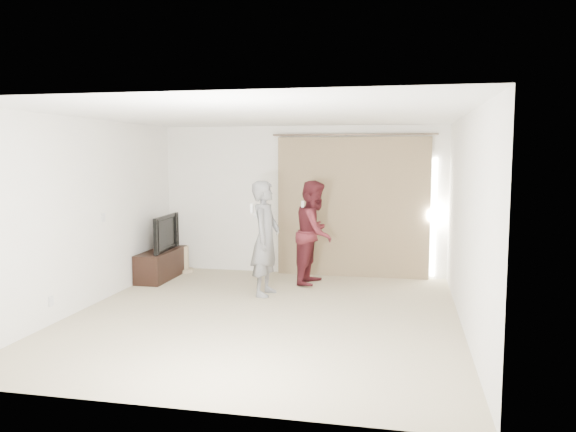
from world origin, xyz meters
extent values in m
plane|color=#C4B793|center=(0.00, 0.00, 0.00)|extent=(5.50, 5.50, 0.00)
cube|color=white|center=(0.00, 2.75, 1.30)|extent=(5.00, 0.04, 2.60)
cube|color=white|center=(-2.50, 0.00, 1.30)|extent=(0.04, 5.50, 2.60)
cube|color=silver|center=(-2.48, 0.40, 1.20)|extent=(0.02, 0.08, 0.12)
cube|color=silver|center=(-2.48, -0.90, 0.30)|extent=(0.02, 0.08, 0.12)
cube|color=white|center=(0.00, 0.00, 2.60)|extent=(5.00, 5.50, 0.01)
cube|color=#937B5A|center=(0.90, 2.68, 1.20)|extent=(2.60, 0.10, 2.40)
cylinder|color=brown|center=(0.90, 2.68, 2.44)|extent=(2.80, 0.03, 0.03)
cube|color=white|center=(2.26, 2.72, 1.05)|extent=(0.08, 0.04, 2.00)
cube|color=black|center=(-2.27, 1.84, 0.24)|extent=(0.43, 1.25, 0.48)
imported|color=black|center=(-2.27, 1.84, 0.78)|extent=(0.19, 1.05, 0.60)
cylinder|color=tan|center=(-2.10, 2.40, 0.03)|extent=(0.35, 0.35, 0.06)
cylinder|color=tan|center=(-2.10, 2.40, 0.26)|extent=(0.20, 0.20, 0.41)
imported|color=slate|center=(-0.25, 1.11, 0.86)|extent=(0.47, 0.66, 1.72)
cube|color=silver|center=(-0.43, 1.01, 1.32)|extent=(0.04, 0.04, 0.14)
cube|color=silver|center=(-0.43, 1.23, 1.20)|extent=(0.05, 0.05, 0.09)
imported|color=#531920|center=(0.35, 2.00, 0.84)|extent=(0.74, 0.90, 1.69)
cube|color=silver|center=(0.17, 1.90, 1.29)|extent=(0.04, 0.04, 0.14)
cube|color=silver|center=(0.17, 2.12, 1.18)|extent=(0.05, 0.05, 0.09)
camera|label=1|loc=(1.77, -6.93, 2.11)|focal=35.00mm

